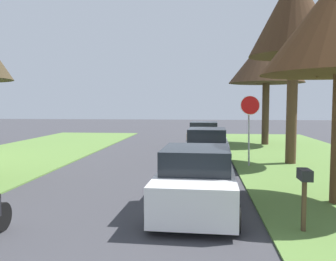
{
  "coord_description": "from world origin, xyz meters",
  "views": [
    {
      "loc": [
        2.25,
        -1.05,
        2.62
      ],
      "look_at": [
        1.11,
        10.44,
        1.76
      ],
      "focal_mm": 37.47,
      "sensor_mm": 36.0,
      "label": 1
    }
  ],
  "objects": [
    {
      "name": "stop_sign_far",
      "position": [
        4.2,
        13.81,
        2.18
      ],
      "size": [
        0.82,
        0.54,
        2.95
      ],
      "color": "#9EA0A5",
      "rests_on": "grass_verge_right"
    },
    {
      "name": "street_tree_right_mid_b",
      "position": [
        6.1,
        14.65,
        6.45
      ],
      "size": [
        3.77,
        3.77,
        8.3
      ],
      "color": "#4E3825",
      "rests_on": "grass_verge_right"
    },
    {
      "name": "street_tree_right_far",
      "position": [
        6.28,
        22.06,
        5.46
      ],
      "size": [
        4.77,
        4.77,
        6.96
      ],
      "color": "#473425",
      "rests_on": "grass_verge_right"
    },
    {
      "name": "parked_sedan_white",
      "position": [
        2.11,
        7.65,
        0.72
      ],
      "size": [
        2.07,
        4.46,
        1.57
      ],
      "color": "white",
      "rests_on": "ground"
    },
    {
      "name": "parked_sedan_silver",
      "position": [
        2.45,
        14.55,
        0.72
      ],
      "size": [
        2.07,
        4.46,
        1.57
      ],
      "color": "#BCBCC1",
      "rests_on": "ground"
    },
    {
      "name": "parked_sedan_tan",
      "position": [
        2.34,
        20.49,
        0.72
      ],
      "size": [
        2.07,
        4.46,
        1.57
      ],
      "color": "tan",
      "rests_on": "ground"
    },
    {
      "name": "curbside_mailbox",
      "position": [
        4.31,
        6.17,
        1.06
      ],
      "size": [
        0.22,
        0.44,
        1.27
      ],
      "color": "brown",
      "rests_on": "grass_verge_right"
    }
  ]
}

